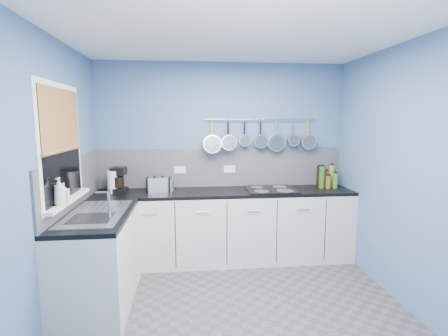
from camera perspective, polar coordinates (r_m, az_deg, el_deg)
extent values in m
cube|color=#47474C|center=(3.40, 2.34, -23.42)|extent=(3.20, 3.00, 0.02)
cube|color=white|center=(2.99, 2.64, 22.44)|extent=(3.20, 3.00, 0.02)
cube|color=#466693|center=(4.43, -0.38, 1.40)|extent=(3.20, 0.02, 2.50)
cube|color=#466693|center=(1.52, 11.05, -12.11)|extent=(3.20, 0.02, 2.50)
cube|color=#466693|center=(3.15, -27.97, -2.34)|extent=(0.02, 3.00, 2.50)
cube|color=#466693|center=(3.56, 29.10, -1.31)|extent=(0.02, 3.00, 2.50)
cube|color=gray|center=(4.42, -0.35, 0.08)|extent=(3.20, 0.02, 0.50)
cube|color=gray|center=(3.71, -24.11, -2.21)|extent=(0.02, 1.80, 0.50)
cube|color=beige|center=(4.30, 0.04, -10.00)|extent=(3.20, 0.60, 0.86)
cube|color=black|center=(4.19, 0.04, -4.14)|extent=(3.20, 0.60, 0.04)
cube|color=beige|center=(3.55, -20.39, -14.58)|extent=(0.60, 1.20, 0.86)
cube|color=black|center=(3.40, -20.77, -7.56)|extent=(0.60, 1.20, 0.04)
cube|color=white|center=(3.38, -25.87, 3.58)|extent=(0.01, 1.00, 1.10)
cube|color=black|center=(3.37, -25.79, 3.59)|extent=(0.01, 0.90, 1.00)
cube|color=#A46D35|center=(3.36, -25.89, 7.41)|extent=(0.01, 0.90, 0.55)
cube|color=white|center=(3.44, -24.94, -4.97)|extent=(0.10, 0.98, 0.03)
cube|color=silver|center=(3.40, -20.79, -7.17)|extent=(0.50, 0.95, 0.01)
cube|color=white|center=(4.39, -7.49, -0.31)|extent=(0.15, 0.01, 0.09)
cube|color=white|center=(4.42, 0.96, -0.19)|extent=(0.15, 0.01, 0.09)
cylinder|color=silver|center=(4.42, 6.23, 8.22)|extent=(1.45, 0.02, 0.02)
imported|color=white|center=(3.18, -26.18, -3.60)|extent=(0.11, 0.11, 0.24)
imported|color=white|center=(3.28, -25.52, -3.82)|extent=(0.09, 0.09, 0.17)
cylinder|color=white|center=(4.25, -18.39, -2.27)|extent=(0.14, 0.14, 0.27)
cube|color=silver|center=(4.21, -11.04, -2.72)|extent=(0.30, 0.21, 0.17)
cylinder|color=silver|center=(4.20, -9.09, -3.02)|extent=(0.11, 0.11, 0.13)
cube|color=black|center=(4.27, 7.95, -3.62)|extent=(0.61, 0.53, 0.01)
cylinder|color=olive|center=(4.64, 17.82, -1.26)|extent=(0.06, 0.06, 0.29)
cylinder|color=brown|center=(4.61, 16.97, -1.77)|extent=(0.05, 0.05, 0.21)
cylinder|color=black|center=(4.59, 15.80, -1.42)|extent=(0.06, 0.06, 0.27)
cylinder|color=#3F721E|center=(4.54, 18.39, -2.06)|extent=(0.06, 0.06, 0.20)
cylinder|color=brown|center=(4.53, 17.30, -2.27)|extent=(0.07, 0.07, 0.16)
cylinder|color=#265919|center=(4.50, 16.30, -1.52)|extent=(0.07, 0.07, 0.28)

